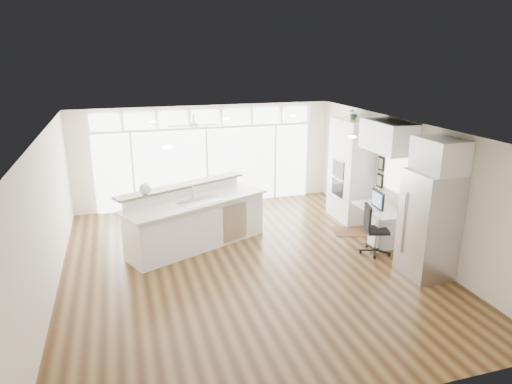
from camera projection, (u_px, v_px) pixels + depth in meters
name	position (u px, v px, depth m)	size (l,w,h in m)	color
floor	(247.00, 265.00, 9.06)	(7.00, 8.00, 0.02)	#3F2813
ceiling	(246.00, 129.00, 8.26)	(7.00, 8.00, 0.02)	white
wall_back	(206.00, 156.00, 12.31)	(7.00, 0.04, 2.70)	silver
wall_front	(345.00, 309.00, 5.00)	(7.00, 0.04, 2.70)	silver
wall_left	(47.00, 219.00, 7.68)	(0.04, 8.00, 2.70)	silver
wall_right	(406.00, 185.00, 9.63)	(0.04, 8.00, 2.70)	silver
glass_wall	(207.00, 167.00, 12.35)	(5.80, 0.06, 2.08)	white
transom_row	(205.00, 118.00, 11.95)	(5.90, 0.06, 0.40)	white
desk_window	(397.00, 172.00, 9.83)	(0.04, 0.85, 0.85)	white
ceiling_fan	(193.00, 121.00, 10.74)	(1.16, 1.16, 0.32)	white
recessed_lights	(243.00, 129.00, 8.45)	(3.40, 3.00, 0.02)	white
oven_cabinet	(350.00, 170.00, 11.21)	(0.64, 1.20, 2.50)	white
desk_nook	(379.00, 225.00, 10.09)	(0.72, 1.30, 0.76)	white
upper_cabinets	(388.00, 136.00, 9.51)	(0.64, 1.30, 0.64)	white
refrigerator	(429.00, 225.00, 8.39)	(0.76, 0.90, 2.00)	silver
fridge_cabinet	(440.00, 155.00, 8.02)	(0.64, 0.90, 0.60)	white
framed_photos	(381.00, 172.00, 10.44)	(0.06, 0.22, 0.80)	black
kitchen_island	(197.00, 218.00, 9.74)	(3.22, 1.21, 1.28)	white
rug	(354.00, 231.00, 10.69)	(0.90, 0.65, 0.01)	#391E12
office_chair	(377.00, 230.00, 9.41)	(0.55, 0.51, 1.06)	black
fishbowl	(145.00, 189.00, 9.20)	(0.24, 0.24, 0.24)	silver
monitor	(378.00, 199.00, 9.89)	(0.09, 0.52, 0.43)	black
keyboard	(370.00, 209.00, 9.90)	(0.12, 0.32, 0.02)	silver
potted_plant	(354.00, 114.00, 10.81)	(0.27, 0.30, 0.23)	#2A622A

